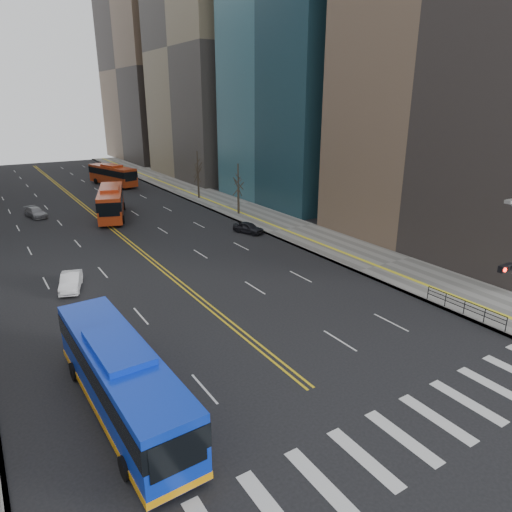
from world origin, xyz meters
TOP-DOWN VIEW (x-y plane):
  - ground at (0.00, 0.00)m, footprint 220.00×220.00m
  - sidewalk_right at (17.50, 45.00)m, footprint 7.00×130.00m
  - crosswalk at (0.00, 0.00)m, footprint 26.70×4.00m
  - centerline at (0.00, 55.00)m, footprint 0.55×100.00m
  - office_towers at (0.12, 68.51)m, footprint 83.00×134.00m
  - pedestrian_railing at (14.30, 6.00)m, footprint 0.06×6.06m
  - street_trees at (-7.18, 34.55)m, footprint 35.20×47.20m
  - blue_bus at (-8.75, 8.43)m, footprint 3.25×12.84m
  - red_bus_near at (1.66, 47.55)m, footprint 6.34×12.40m
  - red_bus_far at (8.18, 70.18)m, footprint 5.56×11.76m
  - car_white at (-7.77, 25.51)m, footprint 2.55×4.25m
  - car_dark_mid at (12.50, 31.77)m, footprint 2.71×3.99m
  - car_silver at (-6.67, 52.60)m, footprint 2.60×4.53m
  - car_dark_far at (9.15, 76.38)m, footprint 3.64×5.13m

SIDE VIEW (x-z plane):
  - ground at x=0.00m, z-range 0.00..0.00m
  - crosswalk at x=0.00m, z-range 0.00..0.01m
  - centerline at x=0.00m, z-range 0.00..0.01m
  - sidewalk_right at x=17.50m, z-range 0.00..0.15m
  - car_silver at x=-6.67m, z-range 0.00..1.24m
  - car_dark_mid at x=12.50m, z-range 0.00..1.26m
  - car_dark_far at x=9.15m, z-range 0.00..1.30m
  - car_white at x=-7.77m, z-range 0.00..1.32m
  - pedestrian_railing at x=14.30m, z-range 0.31..1.33m
  - blue_bus at x=-8.75m, z-range 0.09..3.79m
  - red_bus_far at x=8.18m, z-range 0.20..3.83m
  - red_bus_near at x=1.66m, z-range 0.21..4.03m
  - street_trees at x=-7.18m, z-range 1.07..8.67m
  - office_towers at x=0.12m, z-range -5.08..52.92m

